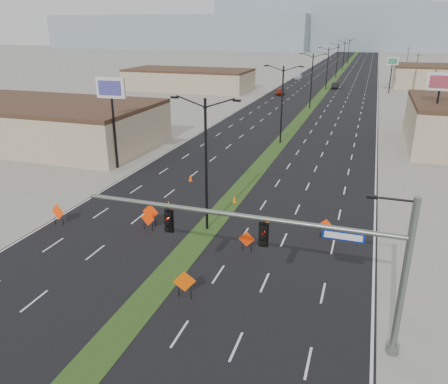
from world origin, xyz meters
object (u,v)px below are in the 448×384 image
(car_far, at_px, (299,77))
(pole_sign_west, at_px, (111,95))
(signal_mast, at_px, (301,249))
(car_mid, at_px, (335,86))
(streetlight_1, at_px, (282,102))
(construction_sign_5, at_px, (326,227))
(streetlight_4, at_px, (337,59))
(construction_sign_1, at_px, (151,213))
(streetlight_6, at_px, (349,50))
(streetlight_0, at_px, (206,162))
(streetlight_5, at_px, (344,54))
(construction_sign_0, at_px, (58,212))
(cone_3, at_px, (190,178))
(construction_sign_4, at_px, (247,240))
(car_left, at_px, (280,92))
(construction_sign_3, at_px, (184,282))
(cone_2, at_px, (268,219))
(streetlight_3, at_px, (327,67))
(pole_sign_east_far, at_px, (392,64))
(pole_sign_east_near, at_px, (440,88))
(construction_sign_2, at_px, (148,219))
(streetlight_2, at_px, (312,79))
(cone_1, at_px, (235,199))
(cone_0, at_px, (169,204))

(car_far, xyz_separation_m, pole_sign_west, (-4.69, -93.30, 7.32))
(signal_mast, xyz_separation_m, car_mid, (-6.56, 96.95, -4.07))
(streetlight_1, height_order, construction_sign_5, streetlight_1)
(streetlight_4, height_order, car_mid, streetlight_4)
(streetlight_1, height_order, construction_sign_1, streetlight_1)
(streetlight_1, relative_size, streetlight_6, 1.00)
(streetlight_0, distance_m, streetlight_5, 140.00)
(construction_sign_0, relative_size, cone_3, 2.63)
(streetlight_1, height_order, car_far, streetlight_1)
(construction_sign_4, bearing_deg, car_left, 94.89)
(streetlight_1, xyz_separation_m, cone_3, (-5.48, -18.11, -5.08))
(streetlight_6, distance_m, cone_3, 158.28)
(streetlight_1, bearing_deg, construction_sign_3, -86.90)
(signal_mast, relative_size, cone_2, 30.03)
(streetlight_5, height_order, construction_sign_4, streetlight_5)
(streetlight_3, height_order, pole_sign_east_far, streetlight_3)
(construction_sign_0, bearing_deg, car_far, 100.56)
(streetlight_5, bearing_deg, cone_2, -88.27)
(construction_sign_3, height_order, pole_sign_east_near, pole_sign_east_near)
(car_far, xyz_separation_m, pole_sign_east_near, (28.71, -75.17, 7.18))
(car_far, relative_size, cone_2, 8.19)
(car_mid, bearing_deg, construction_sign_2, -94.31)
(streetlight_4, height_order, streetlight_6, same)
(construction_sign_4, bearing_deg, construction_sign_2, 169.29)
(streetlight_1, height_order, construction_sign_4, streetlight_1)
(car_left, distance_m, construction_sign_0, 74.65)
(construction_sign_0, xyz_separation_m, cone_2, (15.46, 5.70, -0.79))
(streetlight_1, height_order, construction_sign_0, streetlight_1)
(signal_mast, height_order, streetlight_6, streetlight_6)
(streetlight_1, distance_m, car_far, 77.65)
(streetlight_4, bearing_deg, streetlight_3, -90.00)
(streetlight_2, relative_size, cone_1, 15.13)
(streetlight_4, relative_size, construction_sign_4, 6.65)
(car_mid, distance_m, cone_0, 84.27)
(signal_mast, relative_size, construction_sign_1, 9.19)
(car_mid, xyz_separation_m, cone_3, (-7.48, -77.06, -0.38))
(car_far, height_order, pole_sign_east_near, pole_sign_east_near)
(streetlight_2, relative_size, pole_sign_west, 1.03)
(car_mid, distance_m, construction_sign_3, 95.93)
(signal_mast, height_order, car_left, signal_mast)
(streetlight_2, bearing_deg, streetlight_0, -90.00)
(pole_sign_west, bearing_deg, cone_0, -43.80)
(streetlight_2, height_order, car_far, streetlight_2)
(streetlight_6, height_order, cone_2, streetlight_6)
(cone_3, height_order, pole_sign_east_near, pole_sign_east_near)
(construction_sign_0, relative_size, cone_1, 2.70)
(streetlight_2, height_order, construction_sign_1, streetlight_2)
(streetlight_4, relative_size, construction_sign_1, 5.65)
(car_mid, height_order, pole_sign_east_near, pole_sign_east_near)
(streetlight_5, bearing_deg, streetlight_1, -90.00)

